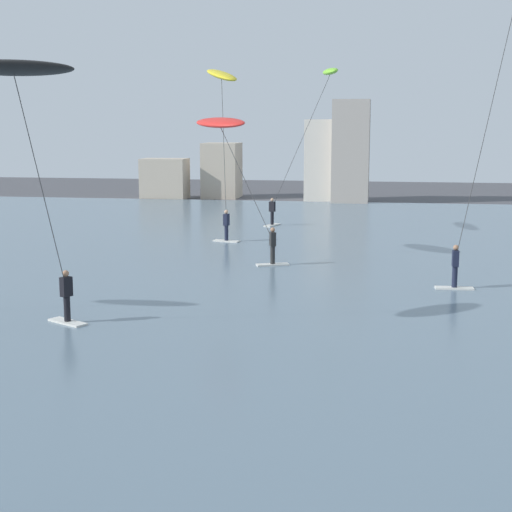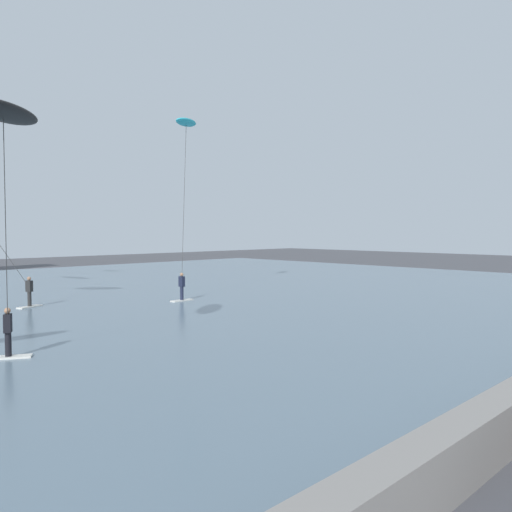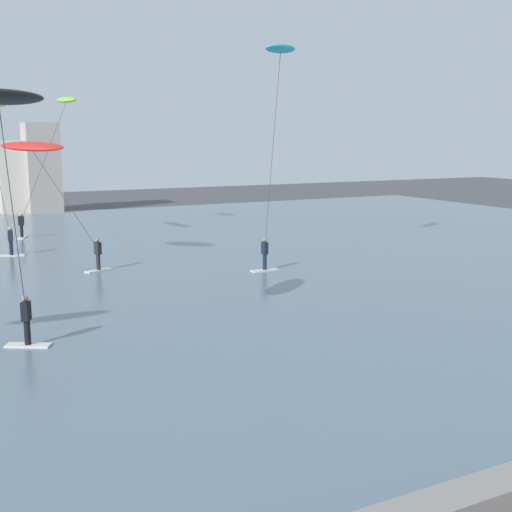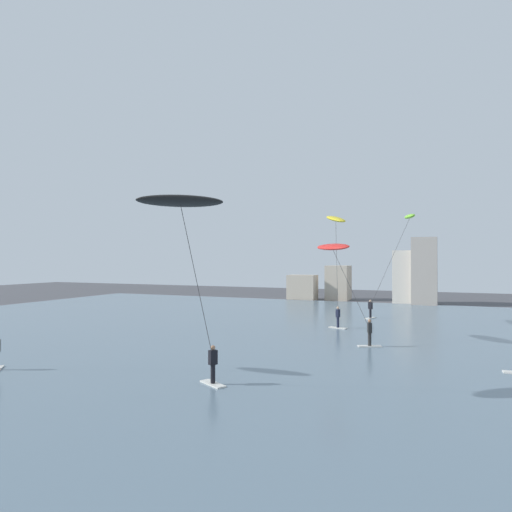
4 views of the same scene
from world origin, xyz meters
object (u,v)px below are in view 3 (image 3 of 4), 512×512
at_px(kitesurfer_black, 1,119).
at_px(kitesurfer_lime, 59,119).
at_px(kitesurfer_cyan, 279,75).
at_px(kitesurfer_red, 37,156).

xyz_separation_m(kitesurfer_black, kitesurfer_lime, (6.33, 25.51, 0.75)).
relative_size(kitesurfer_black, kitesurfer_lime, 0.84).
bearing_deg(kitesurfer_cyan, kitesurfer_black, -144.21).
bearing_deg(kitesurfer_red, kitesurfer_black, -102.29).
distance_m(kitesurfer_cyan, kitesurfer_red, 12.57).
bearing_deg(kitesurfer_cyan, kitesurfer_lime, 118.30).
bearing_deg(kitesurfer_red, kitesurfer_cyan, -15.94).
height_order(kitesurfer_cyan, kitesurfer_black, kitesurfer_cyan).
xyz_separation_m(kitesurfer_red, kitesurfer_black, (-2.98, -13.70, 1.32)).
height_order(kitesurfer_red, kitesurfer_lime, kitesurfer_lime).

